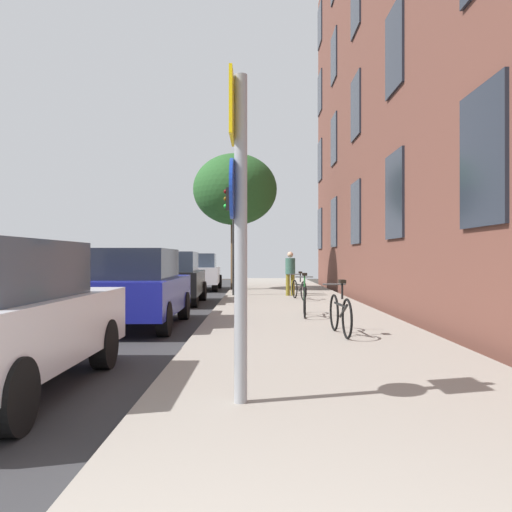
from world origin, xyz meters
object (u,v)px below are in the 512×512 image
(tree_near, at_px, (233,190))
(pedestrian_0, at_px, (288,270))
(car_1, at_px, (135,287))
(bicycle_2, at_px, (297,289))
(car_3, at_px, (196,271))
(traffic_light, at_px, (229,221))
(sign_post, at_px, (236,209))
(bicycle_1, at_px, (302,299))
(bicycle_0, at_px, (338,313))
(car_2, at_px, (169,277))

(tree_near, bearing_deg, pedestrian_0, -61.02)
(pedestrian_0, distance_m, car_1, 8.56)
(tree_near, distance_m, pedestrian_0, 5.42)
(bicycle_2, distance_m, car_3, 7.85)
(car_1, bearing_deg, traffic_light, 78.78)
(bicycle_2, bearing_deg, sign_post, -97.21)
(bicycle_2, distance_m, car_1, 7.12)
(bicycle_1, height_order, car_1, car_1)
(bicycle_0, bearing_deg, car_1, 154.99)
(tree_near, distance_m, bicycle_1, 11.21)
(car_3, bearing_deg, tree_near, -37.66)
(car_1, bearing_deg, sign_post, -69.59)
(car_3, bearing_deg, car_2, -90.71)
(bicycle_1, distance_m, bicycle_2, 4.87)
(car_1, xyz_separation_m, car_2, (-0.18, 5.62, 0.00))
(bicycle_1, bearing_deg, sign_post, -99.88)
(bicycle_0, xyz_separation_m, bicycle_1, (-0.35, 2.96, 0.01))
(car_2, height_order, car_3, same)
(bicycle_0, relative_size, bicycle_2, 1.02)
(car_1, bearing_deg, pedestrian_0, 64.66)
(traffic_light, height_order, bicycle_2, traffic_light)
(tree_near, xyz_separation_m, bicycle_0, (2.34, -13.32, -3.80))
(bicycle_2, bearing_deg, traffic_light, 138.89)
(tree_near, distance_m, car_3, 4.04)
(sign_post, relative_size, pedestrian_0, 1.96)
(bicycle_1, relative_size, car_1, 0.39)
(bicycle_0, distance_m, car_2, 8.51)
(car_2, bearing_deg, car_3, 89.29)
(sign_post, relative_size, car_3, 0.71)
(sign_post, height_order, tree_near, tree_near)
(tree_near, bearing_deg, traffic_light, -90.00)
(bicycle_0, distance_m, car_3, 15.16)
(car_2, bearing_deg, bicycle_2, 5.30)
(pedestrian_0, relative_size, car_3, 0.36)
(sign_post, height_order, bicycle_2, sign_post)
(bicycle_0, xyz_separation_m, car_3, (-4.01, 14.61, 0.35))
(car_2, distance_m, car_3, 7.17)
(traffic_light, xyz_separation_m, tree_near, (-0.00, 3.54, 1.53))
(car_1, relative_size, car_2, 1.04)
(tree_near, xyz_separation_m, car_3, (-1.67, 1.29, -3.45))
(bicycle_2, xyz_separation_m, car_3, (-3.92, 6.79, 0.38))
(car_1, height_order, car_2, same)
(bicycle_0, distance_m, bicycle_2, 7.82)
(tree_near, relative_size, car_2, 1.41)
(tree_near, bearing_deg, car_2, -106.67)
(car_1, bearing_deg, tree_near, 82.18)
(bicycle_0, relative_size, car_3, 0.39)
(sign_post, distance_m, bicycle_0, 4.84)
(sign_post, xyz_separation_m, car_1, (-2.29, 6.16, -1.06))
(bicycle_0, bearing_deg, car_2, 118.83)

